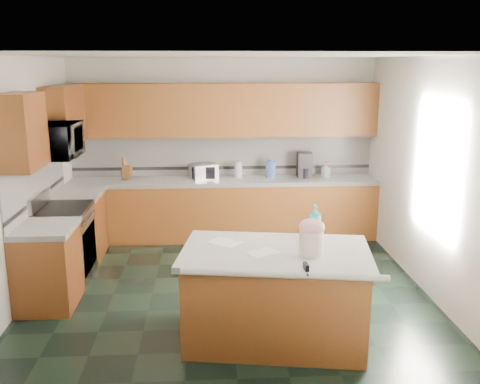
{
  "coord_description": "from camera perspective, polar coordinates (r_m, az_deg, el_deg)",
  "views": [
    {
      "loc": [
        -0.22,
        -5.84,
        2.63
      ],
      "look_at": [
        0.15,
        0.35,
        1.12
      ],
      "focal_mm": 40.0,
      "sensor_mm": 36.0,
      "label": 1
    }
  ],
  "objects": [
    {
      "name": "left_base_cab_rear",
      "position": [
        7.67,
        -16.71,
        -3.58
      ],
      "size": [
        0.6,
        0.82,
        0.86
      ],
      "primitive_type": "cube",
      "color": "#3A180A",
      "rests_on": "ground"
    },
    {
      "name": "paper_towel_base",
      "position": [
        8.13,
        -0.16,
        1.61
      ],
      "size": [
        0.17,
        0.17,
        0.01
      ],
      "primitive_type": "cylinder",
      "color": "#B7B7BC",
      "rests_on": "back_countertop"
    },
    {
      "name": "left_upper_cab_front",
      "position": [
        5.96,
        -22.27,
        6.02
      ],
      "size": [
        0.33,
        0.72,
        0.78
      ],
      "primitive_type": "cube",
      "color": "#3A180A",
      "rests_on": "wall_left"
    },
    {
      "name": "back_base_cab",
      "position": [
        8.15,
        -1.75,
        -1.99
      ],
      "size": [
        4.6,
        0.6,
        0.86
      ],
      "primitive_type": "cube",
      "color": "#3A180A",
      "rests_on": "ground"
    },
    {
      "name": "water_jug_neck",
      "position": [
        8.09,
        3.31,
        3.41
      ],
      "size": [
        0.07,
        0.07,
        0.04
      ],
      "primitive_type": "cylinder",
      "color": "#3E62A5",
      "rests_on": "water_jug"
    },
    {
      "name": "island_base",
      "position": [
        5.22,
        3.76,
        -11.26
      ],
      "size": [
        1.78,
        1.19,
        0.86
      ],
      "primitive_type": "cube",
      "rotation": [
        0.0,
        0.0,
        -0.15
      ],
      "color": "#3A180A",
      "rests_on": "ground"
    },
    {
      "name": "floor",
      "position": [
        6.41,
        -1.17,
        -10.55
      ],
      "size": [
        4.6,
        4.6,
        0.0
      ],
      "primitive_type": "plane",
      "color": "black",
      "rests_on": "ground"
    },
    {
      "name": "soap_bottle_back",
      "position": [
        8.25,
        9.16,
        2.31
      ],
      "size": [
        0.13,
        0.13,
        0.22
      ],
      "primitive_type": "imported",
      "rotation": [
        0.0,
        0.0,
        0.51
      ],
      "color": "white",
      "rests_on": "back_countertop"
    },
    {
      "name": "island_bullnose",
      "position": [
        4.56,
        4.66,
        -8.79
      ],
      "size": [
        1.75,
        0.33,
        0.06
      ],
      "primitive_type": "cylinder",
      "rotation": [
        0.0,
        1.57,
        -0.15
      ],
      "color": "white",
      "rests_on": "island_base"
    },
    {
      "name": "treat_jar_lid",
      "position": [
        4.87,
        7.65,
        -3.71
      ],
      "size": [
        0.24,
        0.24,
        0.15
      ],
      "primitive_type": "ellipsoid",
      "color": "#EFA5A9",
      "rests_on": "treat_jar"
    },
    {
      "name": "window_light_proxy",
      "position": [
        6.28,
        20.24,
        2.46
      ],
      "size": [
        0.02,
        1.4,
        1.1
      ],
      "primitive_type": "cube",
      "color": "white",
      "rests_on": "wall_right"
    },
    {
      "name": "utensil_crock",
      "position": [
        8.19,
        -12.21,
        1.8
      ],
      "size": [
        0.11,
        0.11,
        0.14
      ],
      "primitive_type": "cylinder",
      "color": "black",
      "rests_on": "back_countertop"
    },
    {
      "name": "utensil_bundle",
      "position": [
        8.15,
        -12.27,
        2.96
      ],
      "size": [
        0.06,
        0.06,
        0.2
      ],
      "primitive_type": "cylinder",
      "color": "#472814",
      "rests_on": "utensil_crock"
    },
    {
      "name": "left_base_cab_front",
      "position": [
        6.28,
        -19.84,
        -7.69
      ],
      "size": [
        0.6,
        0.72,
        0.86
      ],
      "primitive_type": "cube",
      "color": "#3A180A",
      "rests_on": "ground"
    },
    {
      "name": "left_counter_rear",
      "position": [
        7.55,
        -16.95,
        -0.24
      ],
      "size": [
        0.64,
        0.82,
        0.06
      ],
      "primitive_type": "cube",
      "color": "white",
      "rests_on": "left_base_cab_rear"
    },
    {
      "name": "treat_jar_knob_end_l",
      "position": [
        4.85,
        7.21,
        -3.15
      ],
      "size": [
        0.04,
        0.04,
        0.04
      ],
      "primitive_type": "sphere",
      "color": "tan",
      "rests_on": "treat_jar_lid"
    },
    {
      "name": "paper_sheet_b",
      "position": [
        5.23,
        -1.64,
        -5.37
      ],
      "size": [
        0.37,
        0.36,
        0.0
      ],
      "primitive_type": "cube",
      "rotation": [
        0.0,
        0.0,
        -0.63
      ],
      "color": "white",
      "rests_on": "island_top"
    },
    {
      "name": "range_handle",
      "position": [
        6.76,
        -15.76,
        -2.72
      ],
      "size": [
        0.02,
        0.66,
        0.02
      ],
      "primitive_type": "cylinder",
      "rotation": [
        1.57,
        0.0,
        0.0
      ],
      "color": "#B7B7BC",
      "rests_on": "range_body"
    },
    {
      "name": "paper_towel",
      "position": [
        8.11,
        -0.16,
        2.43
      ],
      "size": [
        0.11,
        0.11,
        0.25
      ],
      "primitive_type": "cylinder",
      "color": "white",
      "rests_on": "back_countertop"
    },
    {
      "name": "range_oven_door",
      "position": [
        6.88,
        -15.8,
        -5.75
      ],
      "size": [
        0.02,
        0.68,
        0.55
      ],
      "primitive_type": "cube",
      "color": "black",
      "rests_on": "range_body"
    },
    {
      "name": "wall_right",
      "position": [
        6.5,
        19.68,
        1.51
      ],
      "size": [
        0.04,
        4.6,
        2.7
      ],
      "primitive_type": "cube",
      "color": "white",
      "rests_on": "ground"
    },
    {
      "name": "left_counter_front",
      "position": [
        6.13,
        -20.19,
        -3.68
      ],
      "size": [
        0.64,
        0.72,
        0.06
      ],
      "primitive_type": "cube",
      "color": "white",
      "rests_on": "left_base_cab_front"
    },
    {
      "name": "clamp_handle",
      "position": [
        4.55,
        7.19,
        -8.67
      ],
      "size": [
        0.02,
        0.07,
        0.02
      ],
      "primitive_type": "cylinder",
      "rotation": [
        1.57,
        0.0,
        0.0
      ],
      "color": "black",
      "rests_on": "island_top"
    },
    {
      "name": "clamp_body",
      "position": [
        4.6,
        7.05,
        -8.14
      ],
      "size": [
        0.04,
        0.11,
        0.09
      ],
      "primitive_type": "cube",
      "rotation": [
        0.0,
        0.0,
        0.07
      ],
      "color": "black",
      "rests_on": "island_top"
    },
    {
      "name": "paper_sheet_a",
      "position": [
        4.97,
        2.43,
        -6.44
      ],
      "size": [
        0.34,
        0.31,
        0.0
      ],
      "primitive_type": "cube",
      "rotation": [
        0.0,
        0.0,
        0.51
      ],
      "color": "white",
      "rests_on": "island_top"
    },
    {
      "name": "treat_jar_knob_end_r",
      "position": [
        4.86,
        8.13,
        -3.13
      ],
      "size": [
        0.04,
        0.04,
        0.04
      ],
      "primitive_type": "sphere",
      "color": "tan",
      "rests_on": "treat_jar_lid"
    },
    {
      "name": "water_jug",
      "position": [
        8.11,
        3.3,
        2.41
      ],
      "size": [
        0.15,
        0.15,
        0.25
      ],
      "primitive_type": "cylinder",
      "color": "#3E62A5",
      "rests_on": "back_countertop"
    },
    {
      "name": "left_backsplash",
      "position": [
        6.86,
        -20.89,
        1.04
      ],
      "size": [
        0.02,
        2.3,
        0.63
      ],
      "primitive_type": "cube",
      "color": "silver",
      "rests_on": "wall_left"
    },
    {
      "name": "coffee_maker",
      "position": [
        8.2,
        6.91,
        2.89
      ],
      "size": [
        0.23,
        0.25,
        0.38
      ],
      "primitive_type": "cube",
      "rotation": [
        0.0,
        0.0,
        -0.03
      ],
      "color": "black",
      "rests_on": "back_countertop"
    },
    {
      "name": "range_body",
      "position": [
        6.94,
        -18.17,
        -5.42
      ],
      "size": [
        0.6,
        0.76,
        0.88
      ],
      "primitive_type": "cube",
      "color": "#B7B7BC",
      "rests_on": "ground"
    },
    {
      "name": "toaster_oven",
      "position": [
        8.05,
        -3.91,
        2.2
      ],
      "size": [
        0.46,
        0.4,
        0.22
      ],
      "primitive_type": "cube",
      "rotation": [
        0.0,
        0.0,
        0.43
      ],
      "color": "#B7B7BC",
      "rests_on": "back_countertop"
    },
    {
      "name": "range_backguard",
      "position": [
        6.85,
        -20.63,
        -0.8
      ],
      "size": [
        0.06,
        0.76,
        0.18
      ],
      "primitive_type": "cube",
      "color": "#B7B7BC",
      "rests_on": "range_body"
    },
    {
      "name": "ceiling",
      "position": [
        5.84,
        -1.3,
        14.37
      ],
      "size": [
        4.6,
        4.6,
        0.0
      ],
      "primitive_type": "plane",
      "color": "white",
      "rests_on": "ground"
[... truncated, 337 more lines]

